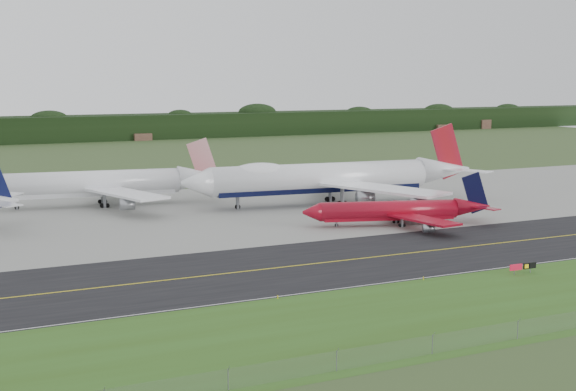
{
  "coord_description": "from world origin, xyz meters",
  "views": [
    {
      "loc": [
        -68.69,
        -117.49,
        30.07
      ],
      "look_at": [
        -2.19,
        22.0,
        7.34
      ],
      "focal_mm": 50.0,
      "sensor_mm": 36.0,
      "label": 1
    }
  ],
  "objects_px": {
    "jet_red_737": "(399,211)",
    "taxiway_sign": "(523,267)",
    "jet_ba_747": "(330,178)",
    "jet_star_tail": "(102,184)"
  },
  "relations": [
    {
      "from": "jet_star_tail",
      "to": "jet_red_737",
      "type": "bearing_deg",
      "value": -46.12
    },
    {
      "from": "jet_ba_747",
      "to": "taxiway_sign",
      "type": "distance_m",
      "value": 74.3
    },
    {
      "from": "jet_ba_747",
      "to": "jet_red_737",
      "type": "height_order",
      "value": "jet_ba_747"
    },
    {
      "from": "jet_ba_747",
      "to": "jet_star_tail",
      "type": "relative_size",
      "value": 1.26
    },
    {
      "from": "jet_red_737",
      "to": "taxiway_sign",
      "type": "xyz_separation_m",
      "value": [
        -5.68,
        -43.37,
        -1.81
      ]
    },
    {
      "from": "jet_red_737",
      "to": "jet_ba_747",
      "type": "bearing_deg",
      "value": 89.19
    },
    {
      "from": "jet_red_737",
      "to": "jet_star_tail",
      "type": "relative_size",
      "value": 0.66
    },
    {
      "from": "jet_star_tail",
      "to": "taxiway_sign",
      "type": "relative_size",
      "value": 11.96
    },
    {
      "from": "jet_star_tail",
      "to": "jet_ba_747",
      "type": "bearing_deg",
      "value": -22.79
    },
    {
      "from": "taxiway_sign",
      "to": "jet_ba_747",
      "type": "bearing_deg",
      "value": 85.27
    }
  ]
}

